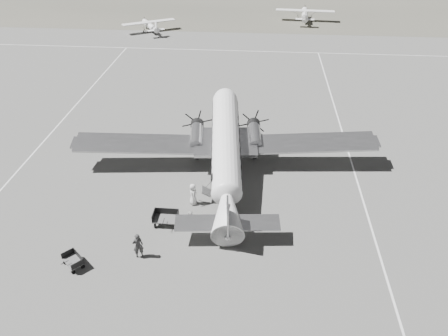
# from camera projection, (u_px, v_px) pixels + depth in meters

# --- Properties ---
(ground) EXTENTS (260.00, 260.00, 0.00)m
(ground) POSITION_uv_depth(u_px,v_px,m) (213.00, 211.00, 34.15)
(ground) COLOR slate
(ground) RESTS_ON ground
(taxi_line_right) EXTENTS (0.15, 80.00, 0.01)m
(taxi_line_right) POSITION_uv_depth(u_px,v_px,m) (369.00, 219.00, 33.29)
(taxi_line_right) COLOR silver
(taxi_line_right) RESTS_ON ground
(taxi_line_left) EXTENTS (0.15, 60.00, 0.01)m
(taxi_line_left) POSITION_uv_depth(u_px,v_px,m) (45.00, 140.00, 43.80)
(taxi_line_left) COLOR silver
(taxi_line_left) RESTS_ON ground
(taxi_line_horizon) EXTENTS (90.00, 0.15, 0.01)m
(taxi_line_horizon) POSITION_uv_depth(u_px,v_px,m) (240.00, 51.00, 67.65)
(taxi_line_horizon) COLOR silver
(taxi_line_horizon) RESTS_ON ground
(dc3_airliner) EXTENTS (28.79, 21.29, 5.17)m
(dc3_airliner) POSITION_uv_depth(u_px,v_px,m) (226.00, 151.00, 36.79)
(dc3_airliner) COLOR #B0B0B2
(dc3_airliner) RESTS_ON ground
(light_plane_left) EXTENTS (12.00, 11.38, 1.96)m
(light_plane_left) POSITION_uv_depth(u_px,v_px,m) (150.00, 26.00, 75.91)
(light_plane_left) COLOR white
(light_plane_left) RESTS_ON ground
(light_plane_right) EXTENTS (11.52, 9.59, 2.28)m
(light_plane_right) POSITION_uv_depth(u_px,v_px,m) (305.00, 15.00, 81.84)
(light_plane_right) COLOR white
(light_plane_right) RESTS_ON ground
(baggage_cart_near) EXTENTS (1.96, 1.39, 1.10)m
(baggage_cart_near) POSITION_uv_depth(u_px,v_px,m) (166.00, 219.00, 32.51)
(baggage_cart_near) COLOR #4F4F4F
(baggage_cart_near) RESTS_ON ground
(baggage_cart_far) EXTENTS (1.89, 1.86, 0.88)m
(baggage_cart_far) POSITION_uv_depth(u_px,v_px,m) (73.00, 261.00, 28.96)
(baggage_cart_far) COLOR #4F4F4F
(baggage_cart_far) RESTS_ON ground
(ground_crew) EXTENTS (0.86, 0.74, 1.98)m
(ground_crew) POSITION_uv_depth(u_px,v_px,m) (138.00, 245.00, 29.43)
(ground_crew) COLOR #2D2D2D
(ground_crew) RESTS_ON ground
(ramp_agent) EXTENTS (0.77, 0.89, 1.58)m
(ramp_agent) POSITION_uv_depth(u_px,v_px,m) (191.00, 220.00, 32.00)
(ramp_agent) COLOR silver
(ramp_agent) RESTS_ON ground
(passenger) EXTENTS (0.86, 1.05, 1.85)m
(passenger) POSITION_uv_depth(u_px,v_px,m) (193.00, 194.00, 34.46)
(passenger) COLOR silver
(passenger) RESTS_ON ground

